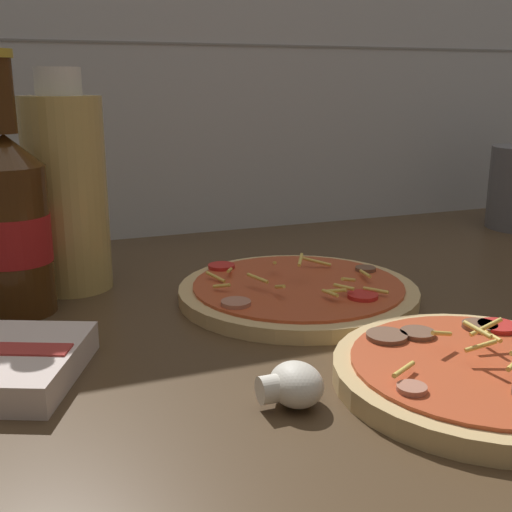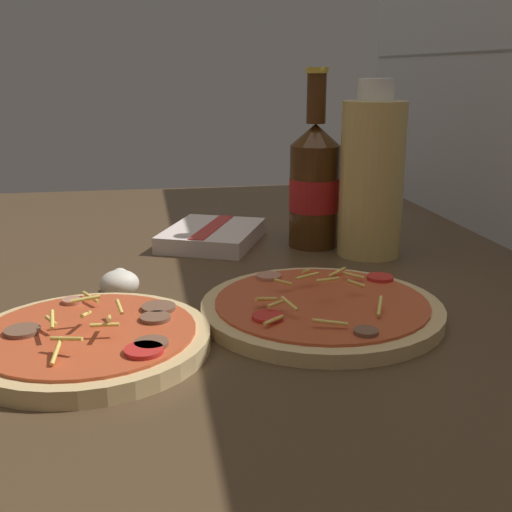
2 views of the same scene
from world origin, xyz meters
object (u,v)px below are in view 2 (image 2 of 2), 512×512
object	(u,v)px
pizza_far	(321,308)
pizza_near	(89,340)
dish_towel	(212,235)
beer_bottle	(314,184)
oil_bottle	(372,176)
mushroom_left	(119,283)

from	to	relation	value
pizza_far	pizza_near	bearing A→B (deg)	-79.10
pizza_far	dish_towel	world-z (taller)	pizza_far
pizza_near	beer_bottle	xyz separation A→B (cm)	(-32.00, 29.65, 8.19)
pizza_near	oil_bottle	xyz separation A→B (cm)	(-26.21, 36.08, 9.94)
pizza_far	beer_bottle	size ratio (longest dim) A/B	1.00
pizza_far	mushroom_left	size ratio (longest dim) A/B	5.39
pizza_near	oil_bottle	size ratio (longest dim) A/B	0.94
oil_bottle	dish_towel	world-z (taller)	oil_bottle
beer_bottle	mushroom_left	world-z (taller)	beer_bottle
pizza_far	beer_bottle	bearing A→B (deg)	166.90
pizza_far	beer_bottle	xyz separation A→B (cm)	(-27.53, 6.41, 8.32)
dish_towel	beer_bottle	bearing A→B (deg)	75.10
beer_bottle	mushroom_left	xyz separation A→B (cm)	(17.49, -27.31, -7.61)
mushroom_left	dish_towel	world-z (taller)	mushroom_left
mushroom_left	pizza_near	bearing A→B (deg)	-9.17
pizza_far	mushroom_left	bearing A→B (deg)	-115.65
beer_bottle	dish_towel	distance (cm)	16.87
beer_bottle	pizza_near	bearing A→B (deg)	-42.82
dish_towel	oil_bottle	bearing A→B (deg)	65.19
pizza_near	oil_bottle	distance (cm)	45.69
oil_bottle	mushroom_left	bearing A→B (deg)	-70.88
pizza_far	mushroom_left	world-z (taller)	pizza_far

